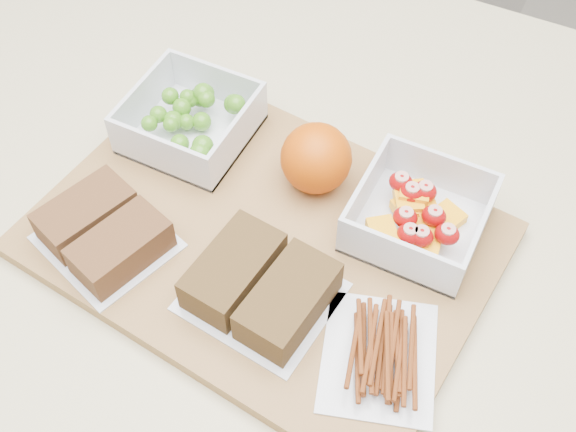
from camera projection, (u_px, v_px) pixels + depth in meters
name	position (u px, v px, depth m)	size (l,w,h in m)	color
counter	(280.00, 413.00, 1.07)	(1.20, 0.90, 0.90)	beige
cutting_board	(264.00, 239.00, 0.70)	(0.42, 0.30, 0.02)	olive
grape_container	(193.00, 120.00, 0.75)	(0.12, 0.12, 0.05)	silver
fruit_container	(418.00, 217.00, 0.68)	(0.12, 0.12, 0.05)	silver
orange	(316.00, 158.00, 0.70)	(0.07, 0.07, 0.07)	#CA4C04
sandwich_bag_left	(104.00, 232.00, 0.67)	(0.14, 0.13, 0.04)	silver
sandwich_bag_center	(261.00, 286.00, 0.63)	(0.14, 0.12, 0.04)	silver
pretzel_bag	(380.00, 351.00, 0.60)	(0.13, 0.14, 0.03)	silver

